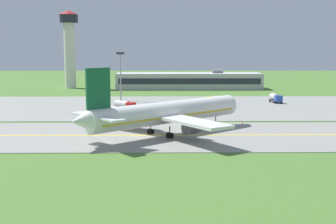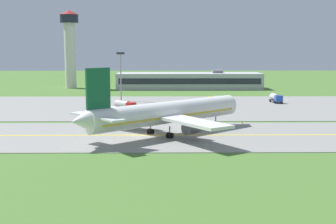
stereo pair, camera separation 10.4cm
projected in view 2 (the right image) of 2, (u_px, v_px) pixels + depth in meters
The scene contains 12 objects.
ground_plane at pixel (144, 136), 82.55m from camera, with size 500.00×500.00×0.00m, color #47702D.
taxiway_strip at pixel (144, 135), 82.55m from camera, with size 240.00×28.00×0.10m, color gray.
apron_pad at pixel (187, 106), 124.24m from camera, with size 140.00×52.00×0.10m, color gray.
taxiway_centreline at pixel (144, 135), 82.54m from camera, with size 220.00×0.60×0.01m, color yellow.
airplane_lead at pixel (166, 113), 82.19m from camera, with size 32.28×30.08×12.70m.
service_truck_baggage at pixel (276, 98), 132.37m from camera, with size 2.89×6.20×2.65m.
service_truck_fuel at pixel (218, 100), 127.09m from camera, with size 6.33×3.55×2.65m.
service_truck_catering at pixel (125, 105), 114.83m from camera, with size 5.91×5.43×2.65m.
terminal_building at pixel (189, 81), 179.51m from camera, with size 56.57×13.80×7.42m.
control_tower at pixel (70, 42), 180.49m from camera, with size 7.60×7.60×30.81m.
apron_light_mast at pixel (121, 70), 136.69m from camera, with size 2.40×0.50×14.70m.
traffic_cone_near_edge at pixel (242, 123), 95.11m from camera, with size 0.44×0.44×0.60m, color orange.
Camera 2 is at (3.56, -81.21, 15.64)m, focal length 48.62 mm.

